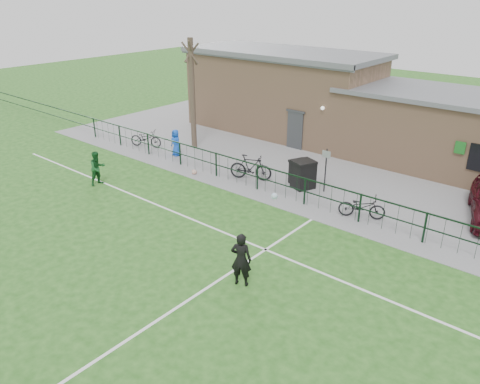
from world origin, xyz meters
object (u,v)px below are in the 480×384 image
Objects in this scene: sign_post at (325,171)px; bicycle_d at (251,167)px; outfield_player at (98,168)px; bicycle_e at (362,207)px; bare_tree at (192,95)px; bicycle_c at (146,138)px; wheelie_bin_left at (300,173)px; wheelie_bin_right at (303,175)px; spectator_child at (176,143)px; ball_ground at (194,172)px.

sign_post is 3.57m from bicycle_d.
bicycle_e is at bearing -64.43° from outfield_player.
bare_tree is 3.20× the size of bicycle_c.
wheelie_bin_left reaches higher than bicycle_e.
wheelie_bin_left is at bearing 46.05° from bicycle_e.
wheelie_bin_right is at bearing -50.09° from outfield_player.
wheelie_bin_left is 0.52× the size of sign_post.
bare_tree is 5.72× the size of wheelie_bin_left.
spectator_child is 0.90× the size of outfield_player.
sign_post is 11.16m from bicycle_c.
sign_post is 6.41m from ball_ground.
wheelie_bin_right is (7.98, -1.03, -2.38)m from bare_tree.
spectator_child is (2.43, 0.08, 0.22)m from bicycle_c.
outfield_player is (0.50, -6.71, -2.21)m from bare_tree.
bicycle_c is 1.04× the size of bicycle_e.
bicycle_c is 13.57m from bicycle_e.
spectator_child reaches higher than bicycle_c.
wheelie_bin_left is 0.52× the size of bicycle_d.
wheelie_bin_right is 9.40m from outfield_player.
outfield_player reaches higher than bicycle_d.
bare_tree is at bearing -165.02° from wheelie_bin_right.
bare_tree is 4.19× the size of spectator_child.
bicycle_c reaches higher than bicycle_e.
wheelie_bin_right reaches higher than bicycle_e.
sign_post reaches higher than bicycle_c.
sign_post reaches higher than bicycle_e.
spectator_child is 5.07m from outfield_player.
bicycle_d reaches higher than bicycle_c.
bicycle_c is at bearing 30.70° from outfield_player.
wheelie_bin_left reaches higher than bicycle_c.
bicycle_e is at bearing -28.07° from sign_post.
bicycle_c is (-9.76, -0.97, -0.03)m from wheelie_bin_left.
bicycle_e is 11.15m from spectator_child.
bicycle_c is (-11.12, -0.91, -0.51)m from sign_post.
outfield_player is (-7.10, -5.96, 0.25)m from wheelie_bin_left.
outfield_player is (0.23, -5.07, 0.06)m from spectator_child.
bicycle_d is 5.28m from spectator_child.
spectator_child is at bearing 153.45° from ball_ground.
sign_post is 8.12× the size of ball_ground.
wheelie_bin_left is at bearing -5.61° from bare_tree.
bicycle_d reaches higher than wheelie_bin_left.
bicycle_c is at bearing -153.80° from wheelie_bin_right.
sign_post is 10.32m from outfield_player.
ball_ground is at bearing -14.22° from spectator_child.
wheelie_bin_right is 2.55m from bicycle_d.
spectator_child is (-7.71, -0.61, 0.11)m from wheelie_bin_right.
ball_ground is at bearing -136.02° from wheelie_bin_right.
bicycle_e is at bearing -10.48° from bare_tree.
spectator_child reaches higher than wheelie_bin_left.
wheelie_bin_left is 4.04m from bicycle_e.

